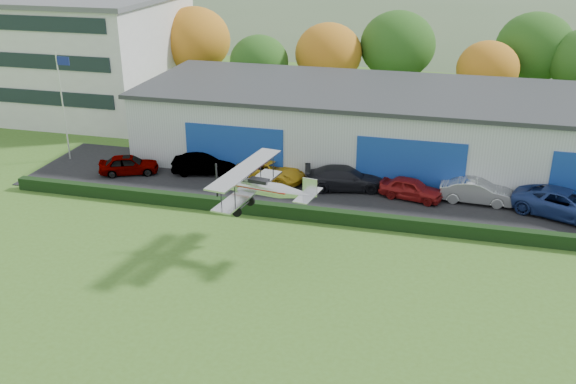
% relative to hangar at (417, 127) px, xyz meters
% --- Properties ---
extents(apron, '(48.00, 9.00, 0.05)m').
position_rel_hangar_xyz_m(apron, '(-2.00, -6.98, -2.63)').
color(apron, black).
rests_on(apron, ground).
extents(hedge, '(46.00, 0.60, 0.80)m').
position_rel_hangar_xyz_m(hedge, '(-2.00, -11.78, -2.26)').
color(hedge, black).
rests_on(hedge, ground).
extents(hangar, '(40.60, 12.60, 5.30)m').
position_rel_hangar_xyz_m(hangar, '(0.00, 0.00, 0.00)').
color(hangar, '#B2B7BC').
rests_on(hangar, ground).
extents(office_block, '(20.60, 15.60, 10.40)m').
position_rel_hangar_xyz_m(office_block, '(-33.00, 7.02, 2.56)').
color(office_block, silver).
rests_on(office_block, ground).
extents(flagpole, '(1.05, 0.10, 8.00)m').
position_rel_hangar_xyz_m(flagpole, '(-24.88, -5.98, 2.13)').
color(flagpole, silver).
rests_on(flagpole, ground).
extents(tree_belt, '(75.70, 13.22, 10.12)m').
position_rel_hangar_xyz_m(tree_belt, '(-4.15, 12.64, 2.95)').
color(tree_belt, '#3D2614').
rests_on(tree_belt, ground).
extents(distant_hills, '(430.00, 196.00, 56.00)m').
position_rel_hangar_xyz_m(distant_hills, '(-9.38, 112.02, -15.70)').
color(distant_hills, '#4C6642').
rests_on(distant_hills, ground).
extents(car_0, '(4.38, 3.06, 1.38)m').
position_rel_hangar_xyz_m(car_0, '(-19.26, -7.66, -1.91)').
color(car_0, gray).
rests_on(car_0, apron).
extents(car_1, '(4.76, 2.53, 1.49)m').
position_rel_hangar_xyz_m(car_1, '(-14.07, -6.34, -1.86)').
color(car_1, gray).
rests_on(car_1, apron).
extents(car_2, '(5.31, 3.59, 1.35)m').
position_rel_hangar_xyz_m(car_2, '(-9.28, -6.29, -1.93)').
color(car_2, gold).
rests_on(car_2, apron).
extents(car_3, '(5.64, 3.26, 1.54)m').
position_rel_hangar_xyz_m(car_3, '(-4.11, -6.61, -1.84)').
color(car_3, black).
rests_on(car_3, apron).
extents(car_4, '(4.28, 2.44, 1.37)m').
position_rel_hangar_xyz_m(car_4, '(0.25, -7.15, -1.92)').
color(car_4, maroon).
rests_on(car_4, apron).
extents(car_5, '(4.59, 1.76, 1.49)m').
position_rel_hangar_xyz_m(car_5, '(4.26, -6.70, -1.86)').
color(car_5, silver).
rests_on(car_5, apron).
extents(car_6, '(6.56, 4.77, 1.66)m').
position_rel_hangar_xyz_m(car_6, '(9.36, -7.61, -1.78)').
color(car_6, navy).
rests_on(car_6, apron).
extents(biplane, '(5.80, 6.64, 2.47)m').
position_rel_hangar_xyz_m(biplane, '(-7.01, -16.24, 1.14)').
color(biplane, silver).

